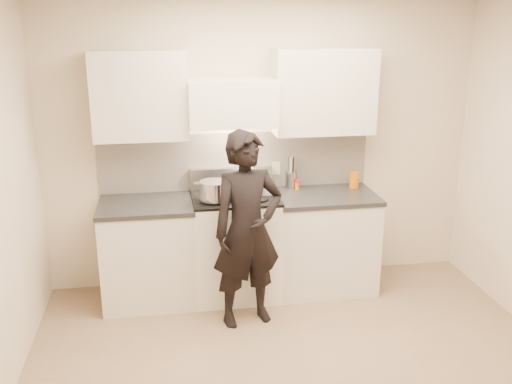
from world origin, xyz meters
TOP-DOWN VIEW (x-y plane):
  - ground_plane at (0.00, 0.00)m, footprint 4.00×4.00m
  - room_shell at (-0.06, 0.37)m, footprint 4.04×3.54m
  - stove at (-0.30, 1.42)m, footprint 0.76×0.65m
  - counter_right at (0.53, 1.43)m, footprint 0.92×0.67m
  - counter_left at (-1.08, 1.43)m, footprint 0.82×0.67m
  - wok at (-0.14, 1.52)m, footprint 0.31×0.37m
  - stock_pot at (-0.50, 1.29)m, footprint 0.35×0.30m
  - utensil_crock at (0.27, 1.67)m, footprint 0.11×0.11m
  - spice_jar at (0.31, 1.60)m, footprint 0.04×0.04m
  - oil_glass at (0.85, 1.58)m, footprint 0.09×0.09m
  - person at (-0.26, 0.90)m, footprint 0.67×0.52m

SIDE VIEW (x-z plane):
  - ground_plane at x=0.00m, z-range 0.00..0.00m
  - counter_right at x=0.53m, z-range 0.00..0.92m
  - counter_left at x=-1.08m, z-range 0.00..0.92m
  - stove at x=-0.30m, z-range 0.00..0.95m
  - person at x=-0.26m, z-range 0.00..1.63m
  - spice_jar at x=0.31m, z-range 0.92..1.01m
  - oil_glass at x=0.85m, z-range 0.92..1.07m
  - utensil_crock at x=0.27m, z-range 0.86..1.16m
  - stock_pot at x=-0.50m, z-range 0.96..1.12m
  - wok at x=-0.14m, z-range 0.92..1.17m
  - room_shell at x=-0.06m, z-range 0.25..2.95m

